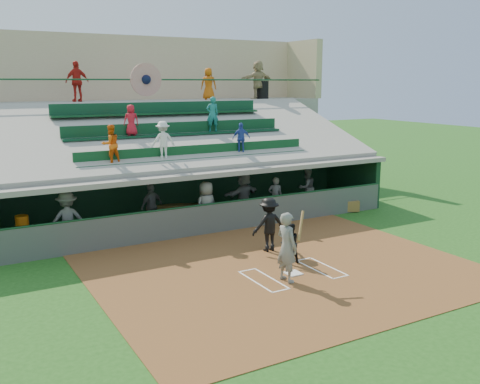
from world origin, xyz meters
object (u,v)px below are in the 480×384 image
batter_at_plate (287,247)px  trash_bin (263,90)px  water_cooler (22,222)px  home_plate (293,273)px  white_table (25,239)px  catcher (290,243)px

batter_at_plate → trash_bin: trash_bin is taller
water_cooler → trash_bin: trash_bin is taller
home_plate → white_table: (-6.45, 6.25, 0.36)m
batter_at_plate → catcher: (0.94, 1.20, -0.36)m
home_plate → batter_at_plate: bearing=-143.0°
catcher → water_cooler: bearing=-31.9°
batter_at_plate → trash_bin: (7.27, 13.06, 4.06)m
catcher → water_cooler: size_ratio=2.92×
batter_at_plate → catcher: 1.56m
white_table → trash_bin: 15.44m
white_table → trash_bin: size_ratio=0.86×
home_plate → batter_at_plate: 1.15m
home_plate → catcher: bearing=61.7°
trash_bin → batter_at_plate: bearing=-119.1°
trash_bin → water_cooler: bearing=-154.1°
catcher → white_table: catcher is taller
catcher → trash_bin: bearing=-111.9°
batter_at_plate → water_cooler: size_ratio=4.59×
catcher → white_table: bearing=-32.0°
water_cooler → trash_bin: bearing=25.9°
white_table → batter_at_plate: bearing=-56.2°
home_plate → white_table: white_table is taller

